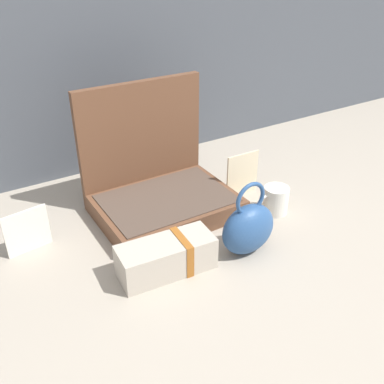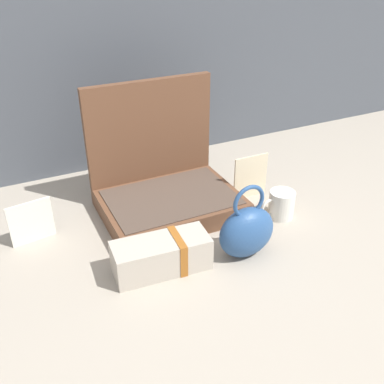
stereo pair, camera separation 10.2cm
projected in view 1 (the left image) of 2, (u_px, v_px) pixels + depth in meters
name	position (u px, v px, depth m)	size (l,w,h in m)	color
ground_plane	(189.00, 236.00, 1.29)	(6.00, 6.00, 0.00)	#9E9384
open_suitcase	(158.00, 185.00, 1.39)	(0.42, 0.32, 0.39)	brown
teal_pouch_handbag	(248.00, 228.00, 1.19)	(0.17, 0.10, 0.22)	#284C7F
cream_toiletry_bag	(168.00, 257.00, 1.14)	(0.26, 0.12, 0.09)	#B2A899
coffee_mug	(275.00, 200.00, 1.38)	(0.11, 0.08, 0.09)	silver
info_card_left	(27.00, 231.00, 1.20)	(0.12, 0.01, 0.13)	silver
poster_card_right	(242.00, 174.00, 1.47)	(0.12, 0.01, 0.15)	beige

